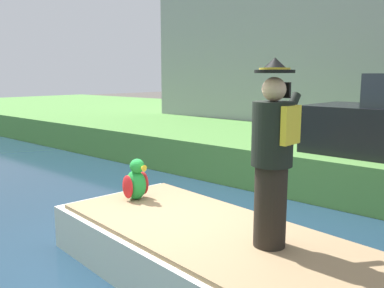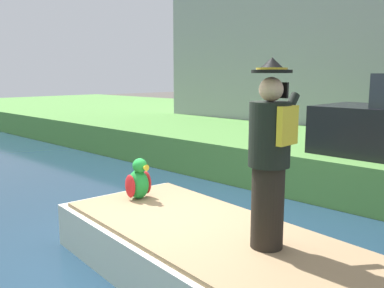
# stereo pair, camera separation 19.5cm
# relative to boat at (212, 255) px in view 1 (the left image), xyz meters

# --- Properties ---
(ground_plane) EXTENTS (80.00, 80.00, 0.00)m
(ground_plane) POSITION_rel_boat_xyz_m (0.00, 0.80, -0.40)
(ground_plane) COLOR #4C4742
(canal_water) EXTENTS (6.72, 48.00, 0.10)m
(canal_water) POSITION_rel_boat_xyz_m (0.00, 0.80, -0.35)
(canal_water) COLOR #1E384C
(canal_water) RESTS_ON ground
(boat) EXTENTS (2.26, 4.38, 0.61)m
(boat) POSITION_rel_boat_xyz_m (0.00, 0.00, 0.00)
(boat) COLOR silver
(boat) RESTS_ON canal_water
(person_pirate) EXTENTS (0.61, 0.42, 1.85)m
(person_pirate) POSITION_rel_boat_xyz_m (0.04, -0.71, 1.23)
(person_pirate) COLOR black
(person_pirate) RESTS_ON boat
(parrot_plush) EXTENTS (0.36, 0.35, 0.57)m
(parrot_plush) POSITION_rel_boat_xyz_m (0.19, 1.49, 0.55)
(parrot_plush) COLOR green
(parrot_plush) RESTS_ON boat
(building_row) EXTENTS (6.58, 11.18, 7.06)m
(building_row) POSITION_rel_boat_xyz_m (11.05, 3.19, 4.05)
(building_row) COLOR #93939E
(building_row) RESTS_ON grass_bank_far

